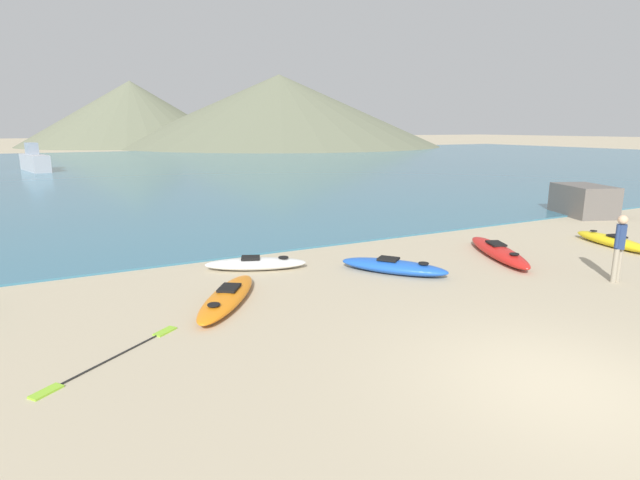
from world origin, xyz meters
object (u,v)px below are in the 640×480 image
person_near_foreground (620,244)px  moored_boat_0 (35,161)px  kayak_on_sand_2 (227,297)px  kayak_on_sand_3 (256,264)px  shoreline_rock (583,200)px  kayak_on_sand_0 (613,241)px  kayak_on_sand_5 (393,267)px  kayak_on_sand_1 (498,251)px  loose_paddle (113,358)px

person_near_foreground → moored_boat_0: bearing=107.5°
moored_boat_0 → kayak_on_sand_2: bearing=-83.5°
kayak_on_sand_2 → person_near_foreground: person_near_foreground is taller
kayak_on_sand_2 → kayak_on_sand_3: bearing=56.1°
person_near_foreground → shoreline_rock: 10.07m
kayak_on_sand_0 → kayak_on_sand_2: 12.16m
kayak_on_sand_2 → kayak_on_sand_3: (1.45, 2.15, 0.01)m
kayak_on_sand_0 → moored_boat_0: 42.52m
kayak_on_sand_5 → moored_boat_0: 39.37m
kayak_on_sand_0 → kayak_on_sand_1: kayak_on_sand_1 is taller
kayak_on_sand_5 → moored_boat_0: size_ratio=0.47×
kayak_on_sand_2 → kayak_on_sand_3: size_ratio=1.09×
kayak_on_sand_0 → person_near_foreground: (-3.48, -2.27, 0.76)m
kayak_on_sand_0 → kayak_on_sand_5: bearing=174.1°
kayak_on_sand_5 → person_near_foreground: size_ratio=1.64×
person_near_foreground → moored_boat_0: moored_boat_0 is taller
moored_boat_0 → kayak_on_sand_3: bearing=-80.9°
kayak_on_sand_2 → shoreline_rock: shoreline_rock is taller
shoreline_rock → loose_paddle: bearing=-164.9°
kayak_on_sand_1 → moored_boat_0: bearing=107.8°
kayak_on_sand_0 → person_near_foreground: size_ratio=1.79×
kayak_on_sand_5 → kayak_on_sand_0: bearing=-5.9°
shoreline_rock → person_near_foreground: bearing=-141.0°
kayak_on_sand_1 → kayak_on_sand_5: kayak_on_sand_1 is taller
kayak_on_sand_3 → kayak_on_sand_5: 3.55m
person_near_foreground → moored_boat_0: 43.45m
kayak_on_sand_3 → person_near_foreground: size_ratio=1.67×
kayak_on_sand_5 → loose_paddle: 7.06m
kayak_on_sand_1 → kayak_on_sand_3: bearing=162.3°
kayak_on_sand_2 → shoreline_rock: bearing=11.8°
kayak_on_sand_3 → loose_paddle: 5.42m
person_near_foreground → kayak_on_sand_0: bearing=33.2°
kayak_on_sand_3 → kayak_on_sand_2: bearing=-123.9°
kayak_on_sand_2 → shoreline_rock: size_ratio=1.18×
person_near_foreground → moored_boat_0: (-13.08, 41.44, -0.05)m
kayak_on_sand_2 → loose_paddle: (-2.41, -1.65, -0.12)m
loose_paddle → kayak_on_sand_0: bearing=4.1°
person_near_foreground → shoreline_rock: bearing=39.0°
kayak_on_sand_2 → person_near_foreground: size_ratio=1.82×
loose_paddle → kayak_on_sand_5: bearing=15.1°
kayak_on_sand_2 → moored_boat_0: moored_boat_0 is taller
kayak_on_sand_0 → shoreline_rock: size_ratio=1.16×
kayak_on_sand_2 → person_near_foreground: 9.17m
kayak_on_sand_0 → kayak_on_sand_5: (-7.73, 0.80, 0.00)m
loose_paddle → kayak_on_sand_1: bearing=9.4°
loose_paddle → shoreline_rock: shoreline_rock is taller
kayak_on_sand_0 → loose_paddle: kayak_on_sand_0 is taller
kayak_on_sand_3 → shoreline_rock: bearing=4.9°
kayak_on_sand_0 → shoreline_rock: (4.34, 4.06, 0.47)m
kayak_on_sand_3 → person_near_foreground: 8.84m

